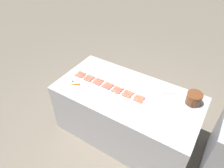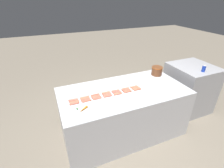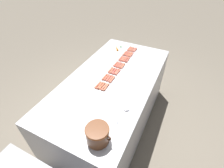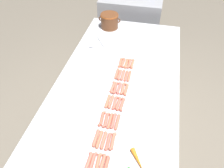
% 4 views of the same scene
% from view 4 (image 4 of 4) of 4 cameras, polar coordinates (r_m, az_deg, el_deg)
% --- Properties ---
extents(ground_plane, '(20.00, 20.00, 0.00)m').
position_cam_4_polar(ground_plane, '(2.73, 1.32, -12.94)').
color(ground_plane, '#756B5B').
extents(griddle_counter, '(1.09, 2.17, 0.92)m').
position_cam_4_polar(griddle_counter, '(2.36, 1.50, -6.72)').
color(griddle_counter, '#BCBCC1').
rests_on(griddle_counter, ground_plane).
extents(back_cabinet, '(0.86, 0.84, 1.04)m').
position_cam_4_polar(back_cabinet, '(3.65, 4.99, 14.64)').
color(back_cabinet, '#A0A0A4').
rests_on(back_cabinet, ground_plane).
extents(hot_dog_0, '(0.03, 0.15, 0.02)m').
position_cam_4_polar(hot_dog_0, '(1.51, -6.12, -19.42)').
color(hot_dog_0, '#D26A56').
rests_on(hot_dog_0, griddle_counter).
extents(hot_dog_1, '(0.03, 0.15, 0.02)m').
position_cam_4_polar(hot_dog_1, '(1.60, -4.17, -13.71)').
color(hot_dog_1, '#CE6D54').
rests_on(hot_dog_1, griddle_counter).
extents(hot_dog_2, '(0.03, 0.15, 0.02)m').
position_cam_4_polar(hot_dog_2, '(1.69, -2.62, -8.90)').
color(hot_dog_2, '#D1654E').
rests_on(hot_dog_2, griddle_counter).
extents(hot_dog_3, '(0.02, 0.15, 0.02)m').
position_cam_4_polar(hot_dog_3, '(1.80, -1.13, -4.46)').
color(hot_dog_3, '#D3704F').
rests_on(hot_dog_3, griddle_counter).
extents(hot_dog_4, '(0.03, 0.15, 0.02)m').
position_cam_4_polar(hot_dog_4, '(1.92, 0.17, -0.81)').
color(hot_dog_4, '#D86B53').
rests_on(hot_dog_4, griddle_counter).
extents(hot_dog_5, '(0.02, 0.15, 0.02)m').
position_cam_4_polar(hot_dog_5, '(2.05, 1.24, 2.69)').
color(hot_dog_5, '#CF6B4F').
rests_on(hot_dog_5, griddle_counter).
extents(hot_dog_6, '(0.03, 0.15, 0.02)m').
position_cam_4_polar(hot_dog_6, '(2.18, 2.18, 5.52)').
color(hot_dog_6, '#CA6F50').
rests_on(hot_dog_6, griddle_counter).
extents(hot_dog_7, '(0.03, 0.15, 0.02)m').
position_cam_4_polar(hot_dog_7, '(1.51, -4.91, -19.50)').
color(hot_dog_7, '#CC6553').
rests_on(hot_dog_7, griddle_counter).
extents(hot_dog_8, '(0.03, 0.15, 0.02)m').
position_cam_4_polar(hot_dog_8, '(1.59, -3.19, -14.07)').
color(hot_dog_8, '#CD7252').
rests_on(hot_dog_8, griddle_counter).
extents(hot_dog_9, '(0.03, 0.15, 0.02)m').
position_cam_4_polar(hot_dog_9, '(1.68, -1.53, -9.28)').
color(hot_dog_9, '#D16652').
rests_on(hot_dog_9, griddle_counter).
extents(hot_dog_10, '(0.03, 0.15, 0.02)m').
position_cam_4_polar(hot_dog_10, '(1.80, -0.24, -4.61)').
color(hot_dog_10, '#CB6C52').
rests_on(hot_dog_10, griddle_counter).
extents(hot_dog_11, '(0.03, 0.15, 0.02)m').
position_cam_4_polar(hot_dog_11, '(1.91, 0.96, -1.03)').
color(hot_dog_11, '#D46451').
rests_on(hot_dog_11, griddle_counter).
extents(hot_dog_12, '(0.02, 0.15, 0.02)m').
position_cam_4_polar(hot_dog_12, '(2.04, 2.01, 2.38)').
color(hot_dog_12, '#CF6B55').
rests_on(hot_dog_12, griddle_counter).
extents(hot_dog_13, '(0.03, 0.15, 0.02)m').
position_cam_4_polar(hot_dog_13, '(2.18, 2.97, 5.48)').
color(hot_dog_13, '#D76D53').
rests_on(hot_dog_13, griddle_counter).
extents(hot_dog_14, '(0.03, 0.15, 0.02)m').
position_cam_4_polar(hot_dog_14, '(1.50, -3.71, -19.71)').
color(hot_dog_14, '#CA7153').
rests_on(hot_dog_14, griddle_counter).
extents(hot_dog_15, '(0.03, 0.15, 0.02)m').
position_cam_4_polar(hot_dog_15, '(1.58, -2.15, -14.27)').
color(hot_dog_15, '#D66D54').
rests_on(hot_dog_15, griddle_counter).
extents(hot_dog_16, '(0.03, 0.15, 0.02)m').
position_cam_4_polar(hot_dog_16, '(1.68, -0.54, -9.48)').
color(hot_dog_16, '#D66C50').
rests_on(hot_dog_16, griddle_counter).
extents(hot_dog_17, '(0.03, 0.15, 0.02)m').
position_cam_4_polar(hot_dog_17, '(1.79, 0.75, -4.87)').
color(hot_dog_17, '#D86855').
rests_on(hot_dog_17, griddle_counter).
extents(hot_dog_18, '(0.03, 0.15, 0.02)m').
position_cam_4_polar(hot_dog_18, '(1.91, 1.80, -1.06)').
color(hot_dog_18, '#D56356').
rests_on(hot_dog_18, griddle_counter).
extents(hot_dog_19, '(0.03, 0.15, 0.02)m').
position_cam_4_polar(hot_dog_19, '(2.04, 2.78, 2.34)').
color(hot_dog_19, '#D66B55').
rests_on(hot_dog_19, griddle_counter).
extents(hot_dog_20, '(0.03, 0.15, 0.02)m').
position_cam_4_polar(hot_dog_20, '(2.17, 3.72, 5.32)').
color(hot_dog_20, '#C9714D').
rests_on(hot_dog_20, griddle_counter).
extents(hot_dog_21, '(0.03, 0.15, 0.02)m').
position_cam_4_polar(hot_dog_21, '(1.50, -2.56, -19.94)').
color(hot_dog_21, '#D06F55').
rests_on(hot_dog_21, griddle_counter).
extents(hot_dog_22, '(0.03, 0.15, 0.02)m').
position_cam_4_polar(hot_dog_22, '(1.58, -0.99, -14.57)').
color(hot_dog_22, '#CF6653').
rests_on(hot_dog_22, griddle_counter).
extents(hot_dog_23, '(0.03, 0.15, 0.02)m').
position_cam_4_polar(hot_dog_23, '(1.68, 0.38, -9.46)').
color(hot_dog_23, '#D46654').
rests_on(hot_dog_23, griddle_counter).
extents(hot_dog_24, '(0.03, 0.15, 0.02)m').
position_cam_4_polar(hot_dog_24, '(1.79, 1.62, -5.06)').
color(hot_dog_24, '#D36752').
rests_on(hot_dog_24, griddle_counter).
extents(hot_dog_25, '(0.03, 0.15, 0.02)m').
position_cam_4_polar(hot_dog_25, '(1.91, 2.80, -1.17)').
color(hot_dog_25, '#D36E53').
rests_on(hot_dog_25, griddle_counter).
extents(hot_dog_26, '(0.02, 0.15, 0.02)m').
position_cam_4_polar(hot_dog_26, '(2.03, 3.65, 2.12)').
color(hot_dog_26, '#D1654C').
rests_on(hot_dog_26, griddle_counter).
extents(hot_dog_27, '(0.03, 0.15, 0.02)m').
position_cam_4_polar(hot_dog_27, '(2.17, 4.46, 5.31)').
color(hot_dog_27, '#D66C51').
rests_on(hot_dog_27, griddle_counter).
extents(hot_dog_28, '(0.03, 0.15, 0.02)m').
position_cam_4_polar(hot_dog_28, '(1.49, -1.55, -20.39)').
color(hot_dog_28, '#D7644C').
rests_on(hot_dog_28, griddle_counter).
extents(hot_dog_29, '(0.03, 0.15, 0.02)m').
position_cam_4_polar(hot_dog_29, '(1.58, 0.18, -14.54)').
color(hot_dog_29, '#C96B51').
rests_on(hot_dog_29, griddle_counter).
extents(hot_dog_30, '(0.02, 0.15, 0.02)m').
position_cam_4_polar(hot_dog_30, '(1.67, 1.39, -9.77)').
color(hot_dog_30, '#CC6A51').
rests_on(hot_dog_30, griddle_counter).
extents(hot_dog_31, '(0.03, 0.15, 0.02)m').
position_cam_4_polar(hot_dog_31, '(1.78, 2.58, -5.24)').
color(hot_dog_31, '#D2654F').
rests_on(hot_dog_31, griddle_counter).
extents(hot_dog_32, '(0.03, 0.15, 0.02)m').
position_cam_4_polar(hot_dog_32, '(1.90, 3.64, -1.44)').
color(hot_dog_32, '#D76F50').
rests_on(hot_dog_32, griddle_counter).
extents(hot_dog_33, '(0.02, 0.15, 0.02)m').
position_cam_4_polar(hot_dog_33, '(2.03, 4.46, 2.07)').
color(hot_dog_33, '#D76D51').
rests_on(hot_dog_33, griddle_counter).
extents(hot_dog_34, '(0.03, 0.15, 0.02)m').
position_cam_4_polar(hot_dog_34, '(2.17, 5.26, 5.20)').
color(hot_dog_34, '#D56E4E').
rests_on(hot_dog_34, griddle_counter).
extents(bean_pot, '(0.27, 0.21, 0.17)m').
position_cam_4_polar(bean_pot, '(2.73, -0.66, 16.14)').
color(bean_pot, brown).
rests_on(bean_pot, griddle_counter).
extents(serving_spoon, '(0.18, 0.25, 0.02)m').
position_cam_4_polar(serving_spoon, '(2.45, -4.53, 10.13)').
color(serving_spoon, '#B7B7BC').
rests_on(serving_spoon, griddle_counter).
extents(carrot, '(0.12, 0.16, 0.03)m').
position_cam_4_polar(carrot, '(1.51, 6.53, -19.03)').
color(carrot, orange).
rests_on(carrot, griddle_counter).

